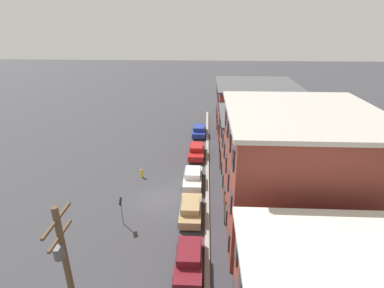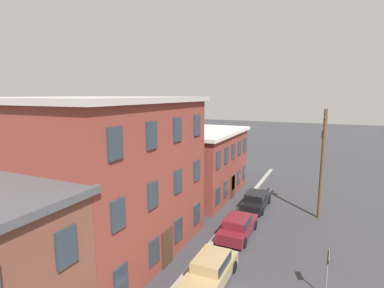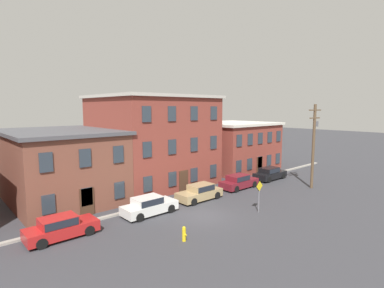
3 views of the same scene
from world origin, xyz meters
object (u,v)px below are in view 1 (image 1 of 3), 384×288
Objects in this scene: car_blue at (199,130)px; car_white at (193,177)px; car_red at (196,150)px; car_tan at (191,209)px; caution_sign at (121,206)px; car_maroon at (189,259)px; fire_hydrant at (142,173)px; utility_pole at (69,280)px.

car_white is at bearing -1.12° from car_blue.
car_tan is at bearing -0.35° from car_red.
car_blue is at bearing 164.50° from caution_sign.
car_maroon is 7.31m from caution_sign.
car_maroon is 13.58m from fire_hydrant.
caution_sign is (-4.44, -5.73, 0.97)m from car_maroon.
fire_hydrant is at bearing -154.99° from car_maroon.
caution_sign reaches higher than car_white.
car_maroon is at bearing 139.18° from utility_pole.
car_blue and car_white have the same top height.
caution_sign is 0.30× the size of utility_pole.
fire_hydrant is (5.61, -5.63, -0.27)m from car_red.
car_red is at bearing 179.65° from car_tan.
car_maroon is (17.92, 0.11, 0.00)m from car_red.
car_red is 17.92m from car_maroon.
car_red is at bearing 168.30° from utility_pole.
car_white is at bearing 79.40° from fire_hydrant.
caution_sign reaches higher than car_blue.
car_maroon is at bearing 0.34° from car_red.
caution_sign reaches higher than car_tan.
car_white is 1.70× the size of caution_sign.
utility_pole is (10.26, 0.71, 3.18)m from caution_sign.
car_tan is 4.58× the size of fire_hydrant.
car_white is 5.58m from fire_hydrant.
car_tan is at bearing 157.23° from utility_pole.
car_blue is at bearing 155.84° from fire_hydrant.
fire_hydrant is (-7.86, -0.01, -1.23)m from caution_sign.
car_blue is 31.63m from utility_pole.
car_red is 0.51× the size of utility_pole.
utility_pole is (23.73, -4.91, 4.15)m from car_red.
caution_sign is at bearing -38.65° from car_white.
caution_sign reaches higher than car_maroon.
car_maroon is at bearing 1.31° from car_white.
car_white is at bearing -178.69° from car_maroon.
utility_pole is at bearing -40.82° from car_maroon.
car_white is at bearing 141.35° from caution_sign.
car_red is at bearing 178.69° from car_white.
car_maroon is at bearing 52.19° from caution_sign.
caution_sign is (6.84, -5.47, 0.97)m from car_white.
car_red is 4.58× the size of fire_hydrant.
car_blue is 14.06m from fire_hydrant.
car_red is 24.58m from utility_pole.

